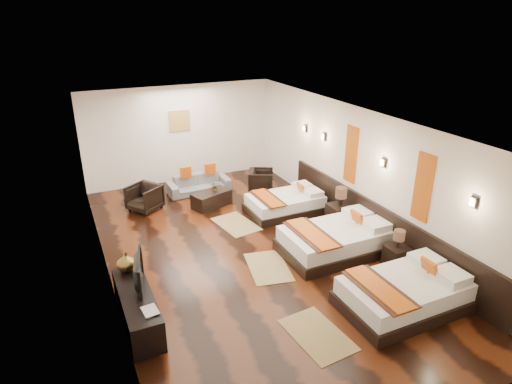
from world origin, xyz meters
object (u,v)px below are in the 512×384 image
nightstand_b (340,213)px  armchair_right (261,180)px  book (143,313)px  coffee_table (212,199)px  sofa (199,184)px  table_plant (215,186)px  bed_mid (336,240)px  nightstand_a (397,254)px  tv_console (137,307)px  figurine (126,261)px  bed_near (405,293)px  armchair_left (144,198)px  tv (135,272)px  bed_far (286,203)px

nightstand_b → armchair_right: (-0.70, 2.78, -0.04)m
book → coffee_table: size_ratio=0.29×
sofa → table_plant: table_plant is taller
bed_mid → nightstand_a: bearing=-53.0°
nightstand_a → armchair_right: (-0.70, 4.73, 0.02)m
tv_console → book: size_ratio=6.15×
nightstand_a → tv_console: nightstand_a is taller
figurine → nightstand_a: bearing=-13.9°
book → sofa: size_ratio=0.17×
book → sofa: (2.62, 5.46, -0.31)m
bed_near → bed_mid: 2.04m
nightstand_a → bed_mid: bearing=127.0°
nightstand_a → coffee_table: (-2.32, 4.31, -0.08)m
bed_near → figurine: bearing=151.6°
bed_mid → armchair_left: bed_mid is taller
tv → armchair_right: size_ratio=1.31×
bed_near → nightstand_a: bed_near is taller
sofa → tv: bearing=-120.1°
tv → sofa: size_ratio=0.52×
armchair_right → coffee_table: bearing=132.3°
bed_far → nightstand_b: bearing=-58.6°
figurine → sofa: (2.62, 4.13, -0.47)m
sofa → armchair_left: (-1.62, -0.56, 0.08)m
tv_console → armchair_left: armchair_left is taller
bed_near → tv_console: 4.46m
tv → nightstand_a: bearing=-85.4°
armchair_right → tv: bearing=161.6°
table_plant → coffee_table: bearing=-161.6°
nightstand_b → tv_console: bearing=-163.4°
sofa → armchair_left: bearing=-162.1°
sofa → table_plant: size_ratio=6.80×
nightstand_a → tv: tv is taller
armchair_right → tv_console: bearing=162.8°
bed_mid → figurine: bearing=176.8°
sofa → coffee_table: 1.05m
tv → table_plant: (2.69, 3.66, -0.28)m
nightstand_a → sofa: 5.84m
tv → figurine: bearing=18.0°
table_plant → bed_near: bearing=-74.9°
armchair_right → table_plant: bearing=132.0°
nightstand_b → sofa: 4.13m
tv_console → coffee_table: bearing=55.6°
bed_mid → figurine: size_ratio=6.58×
tv → armchair_left: bearing=-0.5°
armchair_left → bed_mid: bearing=5.3°
armchair_left → armchair_right: 3.23m
bed_mid → figurine: (-4.20, 0.23, 0.43)m
nightstand_a → coffee_table: nightstand_a is taller
bed_far → table_plant: (-1.45, 1.17, 0.28)m
bed_far → coffee_table: size_ratio=1.86×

